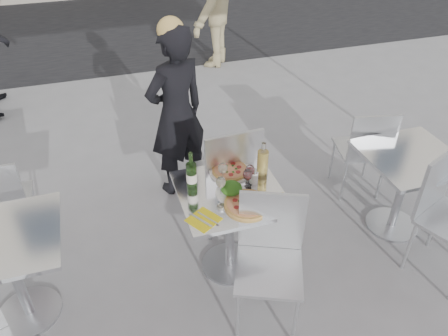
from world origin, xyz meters
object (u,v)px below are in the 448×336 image
object	(u,v)px
wine_bottle	(192,175)
wineglass_white_a	(221,183)
woman_diner	(177,114)
side_table_left	(9,261)
wineglass_red_b	(250,171)
napkin_left	(203,219)
napkin_right	(279,203)
side_chair_rnear	(446,207)
chair_far	(228,171)
chair_near	(270,251)
pedestrian_b	(213,0)
carafe	(263,163)
pizza_near	(247,204)
side_table_right	(406,177)
salad_plate	(231,189)
main_table	(230,214)
wineglass_red_a	(248,175)
side_chair_lfar	(0,200)
pizza_far	(230,171)
side_chair_rfar	(365,147)
wineglass_white_b	(223,169)
sugar_shaker	(254,176)

from	to	relation	value
wine_bottle	wineglass_white_a	xyz separation A→B (m)	(0.17, -0.14, -0.00)
woman_diner	wineglass_white_a	world-z (taller)	woman_diner
side_table_left	wineglass_red_b	distance (m)	1.69
woman_diner	napkin_left	world-z (taller)	woman_diner
wineglass_white_a	napkin_right	xyz separation A→B (m)	(0.35, -0.20, -0.11)
side_chair_rnear	napkin_right	bearing A→B (deg)	146.99
wineglass_white_a	woman_diner	bearing A→B (deg)	92.85
chair_far	chair_near	world-z (taller)	chair_far
pedestrian_b	carafe	world-z (taller)	pedestrian_b
wine_bottle	woman_diner	bearing A→B (deg)	83.65
pizza_near	wineglass_red_b	bearing A→B (deg)	66.38
side_table_right	wine_bottle	size ratio (longest dim) A/B	2.54
side_chair_rnear	salad_plate	distance (m)	1.58
main_table	side_table_right	xyz separation A→B (m)	(1.50, 0.00, 0.00)
wineglass_white_a	wineglass_red_b	world-z (taller)	same
woman_diner	wineglass_white_a	xyz separation A→B (m)	(0.06, -1.14, 0.06)
side_table_left	pedestrian_b	xyz separation A→B (m)	(2.55, 4.01, 0.42)
wineglass_red_b	wineglass_red_a	bearing A→B (deg)	-126.51
side_chair_rnear	carafe	world-z (taller)	carafe
main_table	carafe	size ratio (longest dim) A/B	2.59
wine_bottle	napkin_right	xyz separation A→B (m)	(0.51, -0.35, -0.11)
side_table_left	wineglass_white_a	bearing A→B (deg)	-0.77
side_chair_lfar	wineglass_white_a	distance (m)	1.72
pedestrian_b	napkin_right	xyz separation A→B (m)	(-0.78, -4.23, -0.20)
pizza_far	wineglass_white_a	size ratio (longest dim) A/B	1.92
woman_diner	pedestrian_b	distance (m)	3.12
side_chair_rfar	wineglass_white_a	world-z (taller)	side_chair_rfar
side_table_left	napkin_left	world-z (taller)	napkin_left
chair_far	chair_near	xyz separation A→B (m)	(0.01, -0.87, -0.04)
chair_far	wineglass_red_b	distance (m)	0.45
woman_diner	napkin_left	xyz separation A→B (m)	(-0.12, -1.35, -0.05)
wineglass_white_b	side_table_left	bearing A→B (deg)	-174.97
carafe	wineglass_red_b	bearing A→B (deg)	-158.34
pedestrian_b	salad_plate	distance (m)	4.17
main_table	wineglass_white_a	distance (m)	0.33
chair_near	side_chair_lfar	xyz separation A→B (m)	(-1.74, 1.13, -0.03)
pedestrian_b	napkin_left	world-z (taller)	pedestrian_b
napkin_left	wineglass_red_b	bearing A→B (deg)	1.79
chair_far	pedestrian_b	bearing A→B (deg)	-107.28
pizza_far	chair_far	bearing A→B (deg)	74.76
wine_bottle	wineglass_red_b	world-z (taller)	wine_bottle
sugar_shaker	napkin_right	world-z (taller)	sugar_shaker
chair_far	pedestrian_b	size ratio (longest dim) A/B	0.53
carafe	wineglass_white_a	world-z (taller)	carafe
wineglass_white_a	wineglass_white_b	distance (m)	0.16
woman_diner	wineglass_white_b	distance (m)	1.00
pedestrian_b	napkin_right	bearing A→B (deg)	24.19
main_table	woman_diner	xyz separation A→B (m)	(-0.13, 1.12, 0.26)
side_chair_rfar	salad_plate	xyz separation A→B (m)	(-1.44, -0.51, 0.25)
woman_diner	salad_plate	distance (m)	1.15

